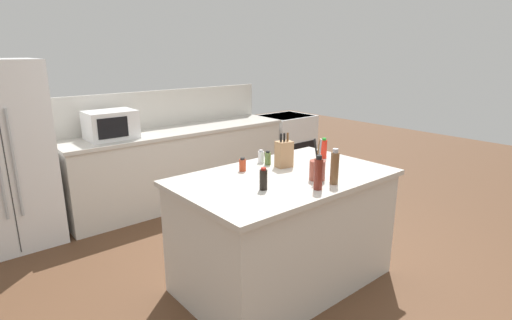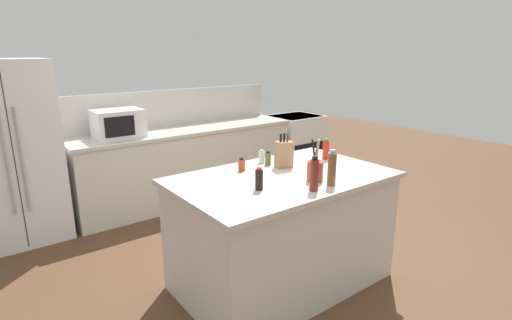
# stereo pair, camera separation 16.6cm
# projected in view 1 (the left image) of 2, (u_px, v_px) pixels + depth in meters

# --- Properties ---
(ground_plane) EXTENTS (14.00, 14.00, 0.00)m
(ground_plane) POSITION_uv_depth(u_px,v_px,m) (282.00, 280.00, 3.40)
(ground_plane) COLOR brown
(back_counter_run) EXTENTS (2.88, 0.66, 0.94)m
(back_counter_run) POSITION_uv_depth(u_px,v_px,m) (181.00, 165.00, 5.08)
(back_counter_run) COLOR beige
(back_counter_run) RESTS_ON ground_plane
(wall_backsplash) EXTENTS (2.84, 0.03, 0.46)m
(wall_backsplash) POSITION_uv_depth(u_px,v_px,m) (166.00, 108.00, 5.13)
(wall_backsplash) COLOR beige
(wall_backsplash) RESTS_ON back_counter_run
(kitchen_island) EXTENTS (1.72, 1.07, 0.94)m
(kitchen_island) POSITION_uv_depth(u_px,v_px,m) (283.00, 230.00, 3.27)
(kitchen_island) COLOR beige
(kitchen_island) RESTS_ON ground_plane
(range_oven) EXTENTS (0.76, 0.65, 0.92)m
(range_oven) POSITION_uv_depth(u_px,v_px,m) (286.00, 144.00, 6.23)
(range_oven) COLOR white
(range_oven) RESTS_ON ground_plane
(microwave) EXTENTS (0.52, 0.39, 0.31)m
(microwave) POSITION_uv_depth(u_px,v_px,m) (111.00, 125.00, 4.39)
(microwave) COLOR white
(microwave) RESTS_ON back_counter_run
(knife_block) EXTENTS (0.15, 0.12, 0.29)m
(knife_block) POSITION_uv_depth(u_px,v_px,m) (284.00, 154.00, 3.34)
(knife_block) COLOR #A87C54
(knife_block) RESTS_ON kitchen_island
(utensil_crock) EXTENTS (0.12, 0.12, 0.32)m
(utensil_crock) POSITION_uv_depth(u_px,v_px,m) (317.00, 169.00, 3.02)
(utensil_crock) COLOR brown
(utensil_crock) RESTS_ON kitchen_island
(pepper_grinder) EXTENTS (0.06, 0.06, 0.27)m
(pepper_grinder) POSITION_uv_depth(u_px,v_px,m) (335.00, 168.00, 2.91)
(pepper_grinder) COLOR brown
(pepper_grinder) RESTS_ON kitchen_island
(spice_jar_paprika) EXTENTS (0.06, 0.06, 0.11)m
(spice_jar_paprika) POSITION_uv_depth(u_px,v_px,m) (243.00, 165.00, 3.24)
(spice_jar_paprika) COLOR #B73D1E
(spice_jar_paprika) RESTS_ON kitchen_island
(hot_sauce_bottle) EXTENTS (0.05, 0.05, 0.19)m
(hot_sauce_bottle) POSITION_uv_depth(u_px,v_px,m) (324.00, 149.00, 3.61)
(hot_sauce_bottle) COLOR red
(hot_sauce_bottle) RESTS_ON kitchen_island
(vinegar_bottle) EXTENTS (0.06, 0.06, 0.25)m
(vinegar_bottle) POSITION_uv_depth(u_px,v_px,m) (318.00, 174.00, 2.79)
(vinegar_bottle) COLOR maroon
(vinegar_bottle) RESTS_ON kitchen_island
(salt_shaker) EXTENTS (0.05, 0.05, 0.11)m
(salt_shaker) POSITION_uv_depth(u_px,v_px,m) (261.00, 157.00, 3.48)
(salt_shaker) COLOR silver
(salt_shaker) RESTS_ON kitchen_island
(spice_jar_oregano) EXTENTS (0.05, 0.05, 0.12)m
(spice_jar_oregano) POSITION_uv_depth(u_px,v_px,m) (268.00, 158.00, 3.42)
(spice_jar_oregano) COLOR #567038
(spice_jar_oregano) RESTS_ON kitchen_island
(soy_sauce_bottle) EXTENTS (0.06, 0.06, 0.16)m
(soy_sauce_bottle) POSITION_uv_depth(u_px,v_px,m) (263.00, 179.00, 2.80)
(soy_sauce_bottle) COLOR black
(soy_sauce_bottle) RESTS_ON kitchen_island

